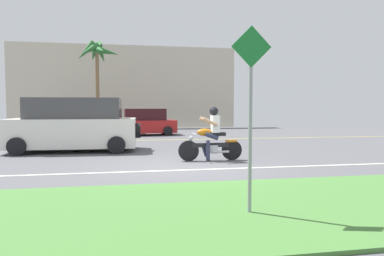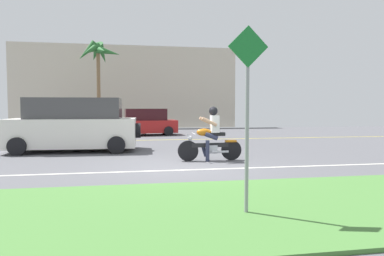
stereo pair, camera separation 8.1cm
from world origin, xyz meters
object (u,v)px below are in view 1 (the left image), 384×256
Objects in this scene: parked_car_1 at (142,123)px; suv_nearby at (74,126)px; palm_tree_0 at (97,55)px; street_sign at (251,103)px; parked_car_0 at (57,122)px; motorcyclist at (211,138)px.

suv_nearby is at bearing -110.95° from parked_car_1.
palm_tree_0 is 2.19× the size of street_sign.
parked_car_1 is (2.81, 7.35, -0.24)m from suv_nearby.
parked_car_0 is at bearing 105.29° from suv_nearby.
parked_car_0 is 1.00× the size of parked_car_1.
parked_car_1 is at bearing 69.05° from suv_nearby.
street_sign is (-0.69, -5.49, 1.02)m from motorcyclist.
motorcyclist is 0.47× the size of parked_car_0.
street_sign is (3.93, -8.72, 0.76)m from suv_nearby.
parked_car_0 is at bearing 120.12° from motorcyclist.
parked_car_0 is (-7.07, 12.19, 0.06)m from motorcyclist.
suv_nearby is 0.78× the size of palm_tree_0.
parked_car_1 is at bearing 93.96° from street_sign.
palm_tree_0 is (-2.96, 3.74, 4.55)m from parked_car_1.
palm_tree_0 is 20.54m from street_sign.
palm_tree_0 reaches higher than parked_car_0.
suv_nearby is 7.88m from parked_car_1.
motorcyclist is 15.77m from palm_tree_0.
motorcyclist is 5.63m from street_sign.
parked_car_0 is 0.69× the size of palm_tree_0.
parked_car_0 is at bearing -137.15° from palm_tree_0.
street_sign is at bearing -97.21° from motorcyclist.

